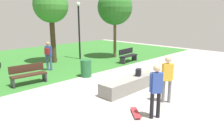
# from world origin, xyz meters

# --- Properties ---
(ground_plane) EXTENTS (28.00, 28.00, 0.00)m
(ground_plane) POSITION_xyz_m (0.00, 0.00, 0.00)
(ground_plane) COLOR #9E9993
(grass_lawn) EXTENTS (26.60, 12.04, 0.01)m
(grass_lawn) POSITION_xyz_m (0.00, 7.98, 0.00)
(grass_lawn) COLOR #2D6B28
(grass_lawn) RESTS_ON ground_plane
(concrete_ledge) EXTENTS (2.80, 0.77, 0.54)m
(concrete_ledge) POSITION_xyz_m (0.64, -1.17, 0.27)
(concrete_ledge) COLOR gray
(concrete_ledge) RESTS_ON ground_plane
(backpack_on_ledge) EXTENTS (0.34, 0.29, 0.32)m
(backpack_on_ledge) POSITION_xyz_m (1.24, -1.25, 0.70)
(backpack_on_ledge) COLOR black
(backpack_on_ledge) RESTS_ON concrete_ledge
(skater_performing_trick) EXTENTS (0.38, 0.34, 1.71)m
(skater_performing_trick) POSITION_xyz_m (-0.71, -3.37, 1.00)
(skater_performing_trick) COLOR black
(skater_performing_trick) RESTS_ON ground_plane
(skater_watching) EXTENTS (0.36, 0.37, 1.72)m
(skater_watching) POSITION_xyz_m (0.63, -2.98, 1.01)
(skater_watching) COLOR slate
(skater_watching) RESTS_ON ground_plane
(skateboard_by_ledge) EXTENTS (0.67, 0.74, 0.08)m
(skateboard_by_ledge) POSITION_xyz_m (-0.94, -2.81, 0.06)
(skateboard_by_ledge) COLOR #A5262D
(skateboard_by_ledge) RESTS_ON ground_plane
(skateboard_spare) EXTENTS (0.82, 0.27, 0.08)m
(skateboard_spare) POSITION_xyz_m (3.25, -0.12, 0.06)
(skateboard_spare) COLOR gold
(skateboard_spare) RESTS_ON ground_plane
(park_bench_far_right) EXTENTS (1.63, 0.60, 0.91)m
(park_bench_far_right) POSITION_xyz_m (-1.88, 2.74, 0.48)
(park_bench_far_right) COLOR #331E14
(park_bench_far_right) RESTS_ON ground_plane
(park_bench_by_oak) EXTENTS (1.64, 0.65, 0.91)m
(park_bench_by_oak) POSITION_xyz_m (5.05, 2.54, 0.48)
(park_bench_by_oak) COLOR black
(park_bench_by_oak) RESTS_ON ground_plane
(tree_slender_maple) EXTENTS (2.55, 2.55, 4.98)m
(tree_slender_maple) POSITION_xyz_m (5.68, 4.36, 3.69)
(tree_slender_maple) COLOR brown
(tree_slender_maple) RESTS_ON grass_lawn
(tree_leaning_ash) EXTENTS (2.25, 2.25, 4.90)m
(tree_leaning_ash) POSITION_xyz_m (1.48, 6.07, 3.71)
(tree_leaning_ash) COLOR #42301E
(tree_leaning_ash) RESTS_ON grass_lawn
(lamp_post) EXTENTS (0.28, 0.28, 4.03)m
(lamp_post) POSITION_xyz_m (3.44, 5.77, 2.46)
(lamp_post) COLOR black
(lamp_post) RESTS_ON ground_plane
(trash_bin) EXTENTS (0.56, 0.56, 0.89)m
(trash_bin) POSITION_xyz_m (0.76, 1.78, 0.45)
(trash_bin) COLOR #1E592D
(trash_bin) RESTS_ON ground_plane
(pedestrian_with_backpack) EXTENTS (0.45, 0.43, 1.67)m
(pedestrian_with_backpack) POSITION_xyz_m (0.10, 4.33, 1.00)
(pedestrian_with_backpack) COLOR #3F5184
(pedestrian_with_backpack) RESTS_ON ground_plane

